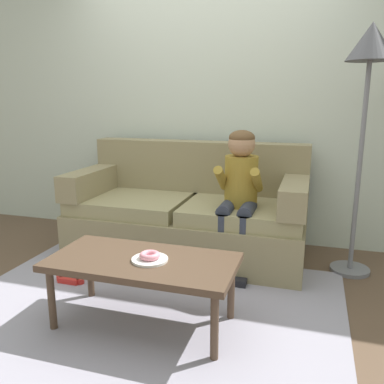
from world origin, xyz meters
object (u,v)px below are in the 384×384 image
couch (189,215)px  toy_controller (70,280)px  coffee_table (143,266)px  person_child (239,187)px  donut (150,255)px  floor_lamp (369,69)px

couch → toy_controller: couch is taller
toy_controller → couch: bearing=56.1°
coffee_table → person_child: person_child is taller
person_child → donut: bearing=-108.1°
couch → floor_lamp: size_ratio=1.07×
couch → donut: size_ratio=16.47×
couch → donut: couch is taller
couch → person_child: 0.61m
coffee_table → donut: (0.05, -0.01, 0.08)m
coffee_table → toy_controller: bearing=155.3°
couch → person_child: (0.47, -0.21, 0.32)m
toy_controller → floor_lamp: bearing=26.5°
couch → toy_controller: 1.12m
coffee_table → floor_lamp: floor_lamp is taller
donut → couch: bearing=96.8°
person_child → toy_controller: size_ratio=4.87×
couch → toy_controller: bearing=-127.5°
person_child → floor_lamp: size_ratio=0.59×
person_child → donut: 1.08m
toy_controller → floor_lamp: floor_lamp is taller
couch → donut: bearing=-83.2°
donut → toy_controller: donut is taller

